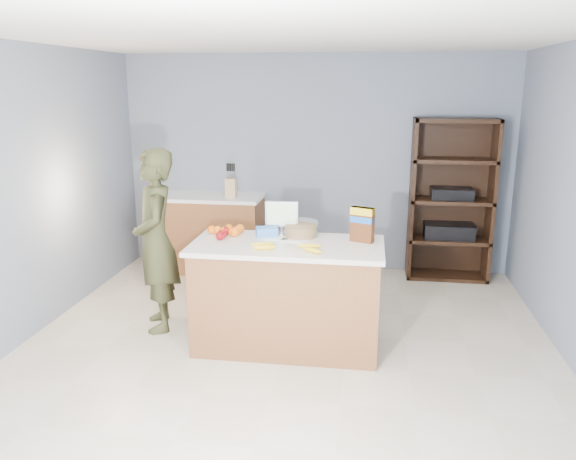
# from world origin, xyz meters

# --- Properties ---
(floor) EXTENTS (4.50, 5.00, 0.02)m
(floor) POSITION_xyz_m (0.00, 0.00, 0.00)
(floor) COLOR beige
(floor) RESTS_ON ground
(walls) EXTENTS (4.52, 5.02, 2.51)m
(walls) POSITION_xyz_m (0.00, 0.00, 1.65)
(walls) COLOR slate
(walls) RESTS_ON ground
(counter_peninsula) EXTENTS (1.56, 0.76, 0.90)m
(counter_peninsula) POSITION_xyz_m (0.00, 0.30, 0.42)
(counter_peninsula) COLOR brown
(counter_peninsula) RESTS_ON ground
(back_cabinet) EXTENTS (1.24, 0.62, 0.90)m
(back_cabinet) POSITION_xyz_m (-1.20, 2.20, 0.45)
(back_cabinet) COLOR brown
(back_cabinet) RESTS_ON ground
(shelving_unit) EXTENTS (0.90, 0.40, 1.80)m
(shelving_unit) POSITION_xyz_m (1.55, 2.35, 0.86)
(shelving_unit) COLOR black
(shelving_unit) RESTS_ON ground
(person) EXTENTS (0.60, 0.70, 1.63)m
(person) POSITION_xyz_m (-1.20, 0.51, 0.81)
(person) COLOR #37391E
(person) RESTS_ON ground
(knife_block) EXTENTS (0.12, 0.10, 0.31)m
(knife_block) POSITION_xyz_m (-0.92, 2.12, 1.02)
(knife_block) COLOR tan
(knife_block) RESTS_ON back_cabinet
(envelopes) EXTENTS (0.41, 0.21, 0.00)m
(envelopes) POSITION_xyz_m (-0.04, 0.40, 0.90)
(envelopes) COLOR white
(envelopes) RESTS_ON counter_peninsula
(bananas) EXTENTS (0.59, 0.22, 0.04)m
(bananas) POSITION_xyz_m (0.02, 0.13, 0.92)
(bananas) COLOR yellow
(bananas) RESTS_ON counter_peninsula
(apples) EXTENTS (0.08, 0.22, 0.07)m
(apples) POSITION_xyz_m (-0.56, 0.39, 0.94)
(apples) COLOR maroon
(apples) RESTS_ON counter_peninsula
(oranges) EXTENTS (0.31, 0.21, 0.07)m
(oranges) POSITION_xyz_m (-0.54, 0.50, 0.94)
(oranges) COLOR orange
(oranges) RESTS_ON counter_peninsula
(blue_carton) EXTENTS (0.21, 0.17, 0.08)m
(blue_carton) POSITION_xyz_m (-0.20, 0.49, 0.94)
(blue_carton) COLOR blue
(blue_carton) RESTS_ON counter_peninsula
(salad_bowl) EXTENTS (0.30, 0.30, 0.13)m
(salad_bowl) POSITION_xyz_m (0.08, 0.54, 0.96)
(salad_bowl) COLOR #267219
(salad_bowl) RESTS_ON counter_peninsula
(tv) EXTENTS (0.28, 0.12, 0.28)m
(tv) POSITION_xyz_m (-0.09, 0.61, 1.06)
(tv) COLOR silver
(tv) RESTS_ON counter_peninsula
(cereal_box) EXTENTS (0.20, 0.14, 0.29)m
(cereal_box) POSITION_xyz_m (0.60, 0.44, 1.07)
(cereal_box) COLOR #592B14
(cereal_box) RESTS_ON counter_peninsula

